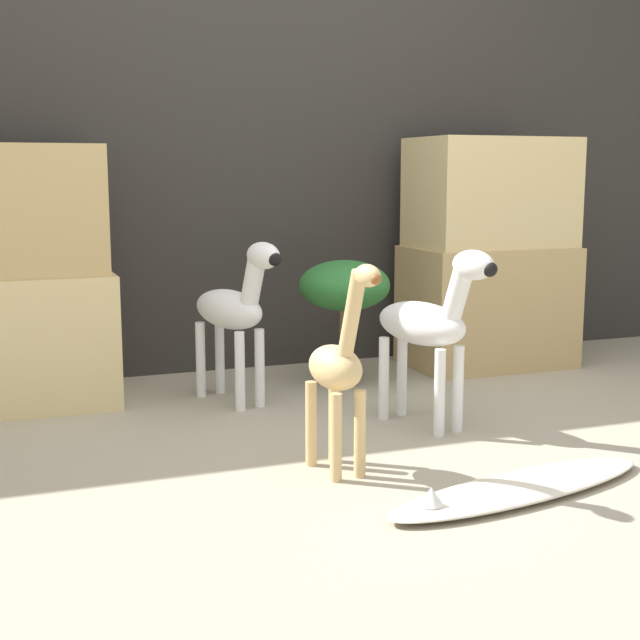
# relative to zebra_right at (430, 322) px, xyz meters

# --- Properties ---
(ground_plane) EXTENTS (14.00, 14.00, 0.00)m
(ground_plane) POSITION_rel_zebra_right_xyz_m (-0.31, -0.42, -0.39)
(ground_plane) COLOR #9E937F
(wall_back) EXTENTS (6.40, 0.08, 2.20)m
(wall_back) POSITION_rel_zebra_right_xyz_m (-0.31, 1.26, 0.71)
(wall_back) COLOR #2D2B28
(wall_back) RESTS_ON ground_plane
(rock_pillar_left) EXTENTS (0.76, 0.49, 1.04)m
(rock_pillar_left) POSITION_rel_zebra_right_xyz_m (-1.40, 0.87, 0.11)
(rock_pillar_left) COLOR #DBC184
(rock_pillar_left) RESTS_ON ground_plane
(rock_pillar_right) EXTENTS (0.76, 0.49, 1.09)m
(rock_pillar_right) POSITION_rel_zebra_right_xyz_m (0.77, 0.87, 0.14)
(rock_pillar_right) COLOR tan
(rock_pillar_right) RESTS_ON ground_plane
(zebra_right) EXTENTS (0.29, 0.55, 0.67)m
(zebra_right) POSITION_rel_zebra_right_xyz_m (0.00, 0.00, 0.00)
(zebra_right) COLOR white
(zebra_right) RESTS_ON ground_plane
(zebra_left) EXTENTS (0.29, 0.55, 0.67)m
(zebra_left) POSITION_rel_zebra_right_xyz_m (-0.57, 0.59, 0.00)
(zebra_left) COLOR white
(zebra_left) RESTS_ON ground_plane
(giraffe_figurine) EXTENTS (0.16, 0.38, 0.67)m
(giraffe_figurine) POSITION_rel_zebra_right_xyz_m (-0.50, -0.35, -0.06)
(giraffe_figurine) COLOR tan
(giraffe_figurine) RESTS_ON ground_plane
(potted_palm_front) EXTENTS (0.40, 0.40, 0.55)m
(potted_palm_front) POSITION_rel_zebra_right_xyz_m (-0.03, 0.74, 0.03)
(potted_palm_front) COLOR black
(potted_palm_front) RESTS_ON ground_plane
(surfboard) EXTENTS (0.99, 0.41, 0.08)m
(surfboard) POSITION_rel_zebra_right_xyz_m (-0.07, -0.71, -0.37)
(surfboard) COLOR silver
(surfboard) RESTS_ON ground_plane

